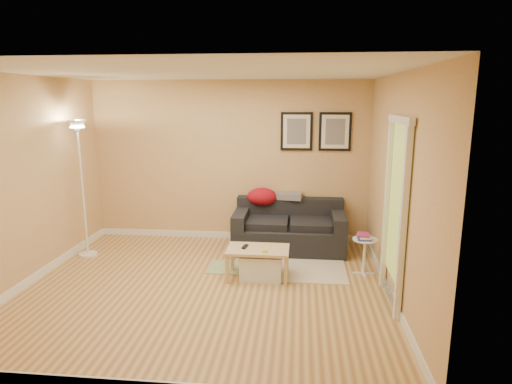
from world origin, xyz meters
The scene contains 24 objects.
floor centered at (0.00, 0.00, 0.00)m, with size 4.50×4.50×0.00m, color tan.
ceiling centered at (0.00, 0.00, 2.60)m, with size 4.50×4.50×0.00m, color white.
wall_back centered at (0.00, 2.00, 1.30)m, with size 4.50×4.50×0.00m, color #DEAB71.
wall_front centered at (0.00, -2.00, 1.30)m, with size 4.50×4.50×0.00m, color #DEAB71.
wall_left centered at (-2.25, 0.00, 1.30)m, with size 4.00×4.00×0.00m, color #DEAB71.
wall_right centered at (2.25, 0.00, 1.30)m, with size 4.00×4.00×0.00m, color #DEAB71.
baseboard_back centered at (0.00, 1.99, 0.05)m, with size 4.50×0.02×0.10m, color white.
baseboard_left centered at (-2.24, 0.00, 0.05)m, with size 0.02×4.00×0.10m, color white.
baseboard_right centered at (2.24, 0.00, 0.05)m, with size 0.02×4.00×0.10m, color white.
sofa centered at (1.00, 1.53, 0.38)m, with size 1.70×0.90×0.75m, color black, non-canonical shape.
red_throw centered at (0.55, 1.80, 0.77)m, with size 0.48×0.36×0.28m, color maroon, non-canonical shape.
plaid_throw centered at (0.98, 1.87, 0.78)m, with size 0.42×0.26×0.10m, color #A2835E, non-canonical shape.
framed_print_left centered at (1.08, 1.98, 1.80)m, with size 0.50×0.04×0.60m, color black, non-canonical shape.
framed_print_right centered at (1.68, 1.98, 1.80)m, with size 0.50×0.04×0.60m, color black, non-canonical shape.
area_rug centered at (1.18, 0.66, 0.01)m, with size 1.25×0.85×0.01m, color beige.
green_runner centered at (0.25, 0.67, 0.01)m, with size 0.70×0.50×0.01m, color #668C4C.
coffee_table centered at (0.62, 0.38, 0.20)m, with size 0.81×0.49×0.40m, color #CFB27E, non-canonical shape.
remote_control centered at (0.45, 0.40, 0.41)m, with size 0.05×0.16×0.02m, color black.
tape_roll centered at (0.72, 0.25, 0.42)m, with size 0.07×0.07×0.03m, color yellow.
storage_bin centered at (0.67, 0.37, 0.17)m, with size 0.55×0.40×0.34m, color white, non-canonical shape.
side_table centered at (2.02, 0.63, 0.25)m, with size 0.32×0.32×0.50m, color white, non-canonical shape.
book_stack centered at (2.00, 0.63, 0.53)m, with size 0.17×0.23×0.07m, color navy, non-canonical shape.
floor_lamp centered at (-2.00, 0.95, 0.96)m, with size 0.26×0.26×2.02m, color white, non-canonical shape.
doorway centered at (2.20, -0.15, 1.02)m, with size 0.12×1.01×2.13m, color white, non-canonical shape.
Camera 1 is at (1.14, -4.98, 2.31)m, focal length 30.63 mm.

